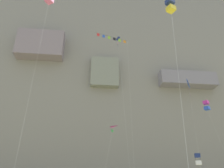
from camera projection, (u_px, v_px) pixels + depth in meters
The scene contains 8 objects.
cliff_face at pixel (101, 91), 79.64m from camera, with size 180.00×34.73×70.73m.
kite_delta_near_cliff at pixel (110, 130), 39.10m from camera, with size 3.00×4.45×12.85m.
kite_diamond_low_left at pixel (189, 86), 46.43m from camera, with size 2.96×5.06×24.61m.
kite_diamond_far_right at pixel (119, 46), 48.39m from camera, with size 1.81×5.10×34.79m.
kite_box_upper_left at pixel (170, 6), 19.54m from camera, with size 3.36×5.55×18.68m.
kite_banner_mid_center at pixel (113, 42), 45.22m from camera, with size 6.94×5.72×32.01m.
kite_box_upper_right at pixel (206, 105), 45.00m from camera, with size 1.37×5.41×19.63m.
kite_box_front_field at pixel (198, 159), 27.51m from camera, with size 0.88×5.20×7.18m.
Camera 1 is at (-3.78, -2.71, 3.17)m, focal length 34.94 mm.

